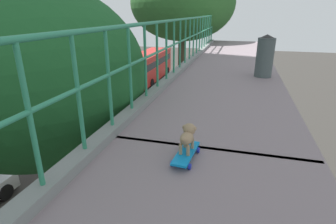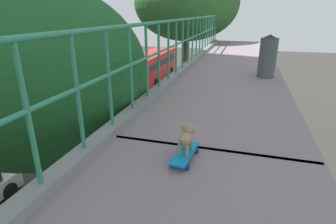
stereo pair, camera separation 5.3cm
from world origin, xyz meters
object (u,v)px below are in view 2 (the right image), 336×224
at_px(small_dog, 187,135).
at_px(toy_skateboard, 185,153).
at_px(city_bus, 153,65).
at_px(car_yellow_cab_fifth, 86,173).
at_px(litter_bin, 268,56).
at_px(car_black_sixth, 68,131).

bearing_deg(small_dog, toy_skateboard, -93.10).
distance_m(toy_skateboard, small_dog, 0.19).
bearing_deg(city_bus, small_dog, -70.04).
bearing_deg(city_bus, car_yellow_cab_fifth, -79.65).
distance_m(city_bus, litter_bin, 25.78).
xyz_separation_m(city_bus, toy_skateboard, (9.83, -27.12, 4.47)).
distance_m(car_black_sixth, small_dog, 15.28).
bearing_deg(small_dog, car_black_sixth, 132.87).
xyz_separation_m(car_yellow_cab_fifth, car_black_sixth, (-3.51, 3.68, 0.06)).
bearing_deg(city_bus, toy_skateboard, -70.08).
height_order(car_black_sixth, litter_bin, litter_bin).
relative_size(city_bus, small_dog, 31.32).
relative_size(car_black_sixth, litter_bin, 4.43).
relative_size(car_black_sixth, city_bus, 0.42).
height_order(toy_skateboard, small_dog, small_dog).
bearing_deg(litter_bin, toy_skateboard, -103.35).
bearing_deg(car_yellow_cab_fifth, litter_bin, -19.35).
relative_size(car_yellow_cab_fifth, litter_bin, 3.92).
xyz_separation_m(car_yellow_cab_fifth, small_dog, (6.11, -6.69, 5.83)).
bearing_deg(toy_skateboard, city_bus, 109.92).
distance_m(city_bus, small_dog, 29.17).
bearing_deg(small_dog, litter_bin, 76.53).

